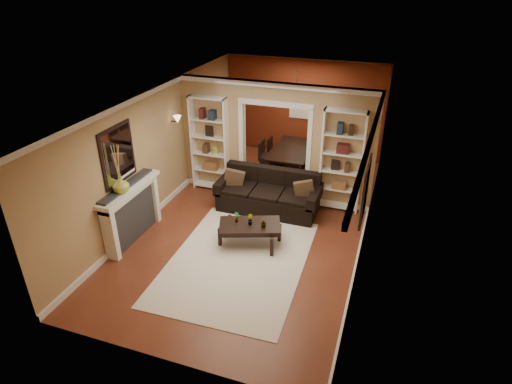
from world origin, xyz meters
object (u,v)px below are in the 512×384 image
at_px(bookshelf_left, 210,145).
at_px(bookshelf_right, 342,162).
at_px(coffee_table, 250,234).
at_px(sofa, 268,192).
at_px(fireplace, 133,213).
at_px(dining_table, 294,160).

distance_m(bookshelf_left, bookshelf_right, 3.10).
distance_m(coffee_table, bookshelf_right, 2.59).
xyz_separation_m(sofa, fireplace, (-2.17, -1.95, 0.13)).
bearing_deg(fireplace, bookshelf_right, 34.80).
height_order(sofa, dining_table, sofa).
relative_size(sofa, fireplace, 1.34).
relative_size(bookshelf_right, fireplace, 1.35).
bearing_deg(coffee_table, sofa, 72.56).
distance_m(coffee_table, dining_table, 3.58).
distance_m(bookshelf_right, dining_table, 2.31).
bearing_deg(dining_table, fireplace, 152.06).
distance_m(bookshelf_left, fireplace, 2.65).
bearing_deg(coffee_table, bookshelf_left, 110.78).
distance_m(bookshelf_right, fireplace, 4.47).
relative_size(coffee_table, dining_table, 0.65).
xyz_separation_m(bookshelf_right, fireplace, (-3.64, -2.53, -0.57)).
bearing_deg(bookshelf_right, fireplace, -145.20).
bearing_deg(fireplace, coffee_table, 14.09).
height_order(sofa, bookshelf_right, bookshelf_right).
xyz_separation_m(coffee_table, dining_table, (-0.04, 3.57, 0.10)).
xyz_separation_m(coffee_table, fireplace, (-2.24, -0.56, 0.36)).
bearing_deg(fireplace, bookshelf_left, 77.95).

